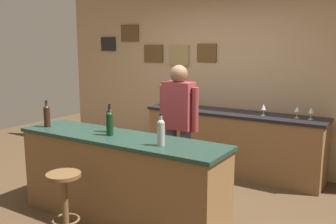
{
  "coord_description": "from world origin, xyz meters",
  "views": [
    {
      "loc": [
        2.45,
        -3.32,
        1.85
      ],
      "look_at": [
        0.06,
        0.45,
        1.05
      ],
      "focal_mm": 40.29,
      "sensor_mm": 36.0,
      "label": 1
    }
  ],
  "objects_px": {
    "bar_stool": "(65,196)",
    "wine_glass_c": "(311,111)",
    "wine_bottle_b": "(110,120)",
    "wine_glass_a": "(264,107)",
    "wine_glass_b": "(297,110)",
    "wine_bottle_a": "(47,115)",
    "wine_bottle_d": "(161,131)",
    "bartender": "(179,122)",
    "wine_bottle_c": "(110,122)"
  },
  "relations": [
    {
      "from": "wine_glass_c",
      "to": "bartender",
      "type": "bearing_deg",
      "value": -135.52
    },
    {
      "from": "wine_bottle_a",
      "to": "bartender",
      "type": "bearing_deg",
      "value": 38.5
    },
    {
      "from": "wine_glass_b",
      "to": "wine_glass_a",
      "type": "bearing_deg",
      "value": -171.61
    },
    {
      "from": "wine_bottle_a",
      "to": "wine_bottle_d",
      "type": "relative_size",
      "value": 1.0
    },
    {
      "from": "bar_stool",
      "to": "wine_bottle_b",
      "type": "xyz_separation_m",
      "value": [
        -0.06,
        0.73,
        0.6
      ]
    },
    {
      "from": "bartender",
      "to": "wine_bottle_a",
      "type": "bearing_deg",
      "value": -141.5
    },
    {
      "from": "bartender",
      "to": "wine_bottle_d",
      "type": "relative_size",
      "value": 5.29
    },
    {
      "from": "wine_bottle_a",
      "to": "wine_glass_b",
      "type": "xyz_separation_m",
      "value": [
        2.26,
        2.18,
        -0.05
      ]
    },
    {
      "from": "wine_bottle_a",
      "to": "wine_bottle_c",
      "type": "relative_size",
      "value": 1.0
    },
    {
      "from": "wine_bottle_a",
      "to": "wine_bottle_b",
      "type": "distance_m",
      "value": 0.8
    },
    {
      "from": "wine_bottle_b",
      "to": "wine_glass_b",
      "type": "bearing_deg",
      "value": 53.24
    },
    {
      "from": "wine_bottle_d",
      "to": "wine_bottle_b",
      "type": "bearing_deg",
      "value": 167.38
    },
    {
      "from": "wine_bottle_a",
      "to": "wine_glass_a",
      "type": "bearing_deg",
      "value": 49.0
    },
    {
      "from": "bartender",
      "to": "wine_bottle_c",
      "type": "xyz_separation_m",
      "value": [
        -0.31,
        -0.88,
        0.12
      ]
    },
    {
      "from": "bar_stool",
      "to": "wine_glass_b",
      "type": "xyz_separation_m",
      "value": [
        1.42,
        2.72,
        0.55
      ]
    },
    {
      "from": "bar_stool",
      "to": "wine_bottle_b",
      "type": "height_order",
      "value": "wine_bottle_b"
    },
    {
      "from": "bar_stool",
      "to": "wine_glass_c",
      "type": "height_order",
      "value": "wine_glass_c"
    },
    {
      "from": "bartender",
      "to": "wine_glass_a",
      "type": "height_order",
      "value": "bartender"
    },
    {
      "from": "bar_stool",
      "to": "wine_glass_b",
      "type": "bearing_deg",
      "value": 62.35
    },
    {
      "from": "wine_bottle_a",
      "to": "wine_glass_c",
      "type": "relative_size",
      "value": 1.97
    },
    {
      "from": "wine_bottle_c",
      "to": "wine_glass_b",
      "type": "xyz_separation_m",
      "value": [
        1.39,
        2.1,
        -0.05
      ]
    },
    {
      "from": "wine_bottle_c",
      "to": "wine_bottle_d",
      "type": "relative_size",
      "value": 1.0
    },
    {
      "from": "bar_stool",
      "to": "wine_glass_a",
      "type": "relative_size",
      "value": 4.39
    },
    {
      "from": "wine_bottle_a",
      "to": "wine_glass_c",
      "type": "distance_m",
      "value": 3.27
    },
    {
      "from": "bartender",
      "to": "wine_glass_c",
      "type": "bearing_deg",
      "value": 44.48
    },
    {
      "from": "bartender",
      "to": "wine_glass_b",
      "type": "xyz_separation_m",
      "value": [
        1.08,
        1.23,
        0.07
      ]
    },
    {
      "from": "bartender",
      "to": "wine_bottle_d",
      "type": "bearing_deg",
      "value": -68.68
    },
    {
      "from": "bartender",
      "to": "wine_glass_a",
      "type": "relative_size",
      "value": 10.45
    },
    {
      "from": "wine_bottle_d",
      "to": "wine_bottle_a",
      "type": "bearing_deg",
      "value": -179.49
    },
    {
      "from": "wine_glass_a",
      "to": "wine_glass_b",
      "type": "xyz_separation_m",
      "value": [
        0.43,
        0.06,
        0.0
      ]
    },
    {
      "from": "wine_glass_a",
      "to": "wine_bottle_b",
      "type": "bearing_deg",
      "value": -118.77
    },
    {
      "from": "bartender",
      "to": "wine_bottle_d",
      "type": "height_order",
      "value": "bartender"
    },
    {
      "from": "bartender",
      "to": "wine_bottle_b",
      "type": "bearing_deg",
      "value": -118.39
    },
    {
      "from": "wine_glass_a",
      "to": "bartender",
      "type": "bearing_deg",
      "value": -119.01
    },
    {
      "from": "wine_glass_a",
      "to": "wine_glass_c",
      "type": "relative_size",
      "value": 1.0
    },
    {
      "from": "wine_bottle_a",
      "to": "wine_bottle_b",
      "type": "bearing_deg",
      "value": 13.51
    },
    {
      "from": "wine_bottle_b",
      "to": "wine_bottle_c",
      "type": "xyz_separation_m",
      "value": [
        0.1,
        -0.12,
        0.0
      ]
    },
    {
      "from": "wine_bottle_a",
      "to": "wine_bottle_c",
      "type": "height_order",
      "value": "same"
    },
    {
      "from": "wine_bottle_c",
      "to": "wine_glass_b",
      "type": "bearing_deg",
      "value": 56.62
    },
    {
      "from": "bar_stool",
      "to": "wine_bottle_b",
      "type": "bearing_deg",
      "value": 94.78
    },
    {
      "from": "wine_bottle_d",
      "to": "wine_glass_a",
      "type": "xyz_separation_m",
      "value": [
        0.28,
        2.1,
        -0.05
      ]
    },
    {
      "from": "bartender",
      "to": "wine_bottle_a",
      "type": "distance_m",
      "value": 1.52
    },
    {
      "from": "bartender",
      "to": "wine_glass_c",
      "type": "xyz_separation_m",
      "value": [
        1.25,
        1.23,
        0.07
      ]
    },
    {
      "from": "wine_bottle_b",
      "to": "bartender",
      "type": "bearing_deg",
      "value": 61.61
    },
    {
      "from": "bar_stool",
      "to": "wine_glass_c",
      "type": "bearing_deg",
      "value": 59.51
    },
    {
      "from": "wine_bottle_b",
      "to": "wine_bottle_d",
      "type": "distance_m",
      "value": 0.79
    },
    {
      "from": "wine_bottle_b",
      "to": "wine_bottle_c",
      "type": "height_order",
      "value": "same"
    },
    {
      "from": "wine_bottle_c",
      "to": "wine_bottle_d",
      "type": "bearing_deg",
      "value": -4.86
    },
    {
      "from": "wine_bottle_c",
      "to": "bar_stool",
      "type": "bearing_deg",
      "value": -93.54
    },
    {
      "from": "wine_bottle_d",
      "to": "wine_bottle_c",
      "type": "bearing_deg",
      "value": 175.14
    }
  ]
}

